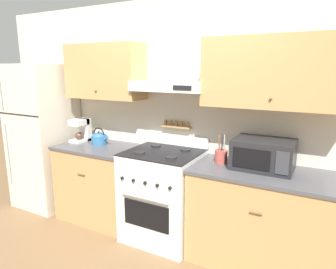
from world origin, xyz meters
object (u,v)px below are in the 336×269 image
at_px(refrigerator, 44,136).
at_px(tea_kettle, 99,138).
at_px(coffee_maker, 82,130).
at_px(stove_range, 163,195).
at_px(microwave, 263,154).
at_px(utensil_crock, 221,156).

xyz_separation_m(refrigerator, tea_kettle, (0.88, 0.08, 0.06)).
distance_m(tea_kettle, coffee_maker, 0.32).
xyz_separation_m(stove_range, microwave, (0.99, 0.10, 0.56)).
bearing_deg(tea_kettle, utensil_crock, 0.00).
height_order(stove_range, refrigerator, refrigerator).
bearing_deg(coffee_maker, microwave, -0.36).
height_order(stove_range, utensil_crock, utensil_crock).
bearing_deg(refrigerator, microwave, 2.09).
relative_size(refrigerator, coffee_maker, 6.65).
distance_m(stove_range, tea_kettle, 1.06).
bearing_deg(refrigerator, coffee_maker, 11.45).
height_order(tea_kettle, coffee_maker, coffee_maker).
relative_size(tea_kettle, coffee_maker, 0.83).
distance_m(tea_kettle, microwave, 1.92).
bearing_deg(microwave, stove_range, -173.94).
bearing_deg(refrigerator, stove_range, -0.08).
bearing_deg(refrigerator, tea_kettle, 5.47).
relative_size(stove_range, microwave, 2.04).
distance_m(coffee_maker, microwave, 2.23).
bearing_deg(stove_range, tea_kettle, 174.66).
bearing_deg(refrigerator, utensil_crock, 2.01).
bearing_deg(coffee_maker, refrigerator, -168.55).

